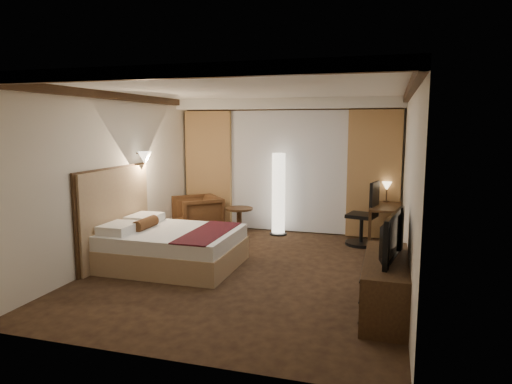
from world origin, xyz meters
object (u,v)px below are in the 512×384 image
(floor_lamp, at_px, (278,194))
(dresser, at_px, (385,285))
(bed, at_px, (173,248))
(side_table, at_px, (239,223))
(desk, at_px, (385,226))
(television, at_px, (385,234))
(office_chair, at_px, (362,213))
(armchair, at_px, (197,213))

(floor_lamp, xyz_separation_m, dresser, (2.12, -3.36, -0.51))
(bed, relative_size, side_table, 3.36)
(desk, distance_m, television, 3.11)
(side_table, distance_m, desk, 2.75)
(side_table, height_order, desk, desk)
(side_table, height_order, office_chair, office_chair)
(armchair, bearing_deg, bed, -28.82)
(dresser, relative_size, television, 1.61)
(dresser, bearing_deg, bed, 164.69)
(bed, relative_size, office_chair, 1.67)
(armchair, xyz_separation_m, side_table, (0.88, 0.01, -0.14))
(floor_lamp, xyz_separation_m, desk, (2.07, -0.30, -0.45))
(bed, xyz_separation_m, floor_lamp, (1.08, 2.48, 0.54))
(side_table, relative_size, floor_lamp, 0.36)
(television, bearing_deg, side_table, 53.68)
(bed, xyz_separation_m, office_chair, (2.73, 2.13, 0.30))
(armchair, height_order, desk, armchair)
(bed, distance_m, floor_lamp, 2.76)
(desk, bearing_deg, floor_lamp, 171.72)
(floor_lamp, relative_size, office_chair, 1.39)
(side_table, bearing_deg, armchair, -179.05)
(office_chair, bearing_deg, floor_lamp, -177.76)
(armchair, distance_m, side_table, 0.89)
(office_chair, xyz_separation_m, television, (0.44, -3.01, 0.34))
(side_table, bearing_deg, television, -46.48)
(desk, xyz_separation_m, dresser, (0.05, -3.06, -0.05))
(desk, relative_size, dresser, 0.67)
(desk, bearing_deg, dresser, -89.06)
(desk, height_order, television, television)
(armchair, distance_m, dresser, 4.68)
(side_table, bearing_deg, floor_lamp, 33.42)
(office_chair, bearing_deg, bed, -127.80)
(office_chair, distance_m, television, 3.06)
(dresser, height_order, television, television)
(armchair, relative_size, television, 0.84)
(floor_lamp, bearing_deg, television, -58.13)
(floor_lamp, distance_m, television, 3.96)
(bed, xyz_separation_m, television, (3.17, -0.88, 0.64))
(desk, xyz_separation_m, television, (0.02, -3.06, 0.56))
(armchair, xyz_separation_m, dresser, (3.68, -2.90, -0.11))
(television, bearing_deg, bed, 84.71)
(bed, distance_m, dresser, 3.32)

